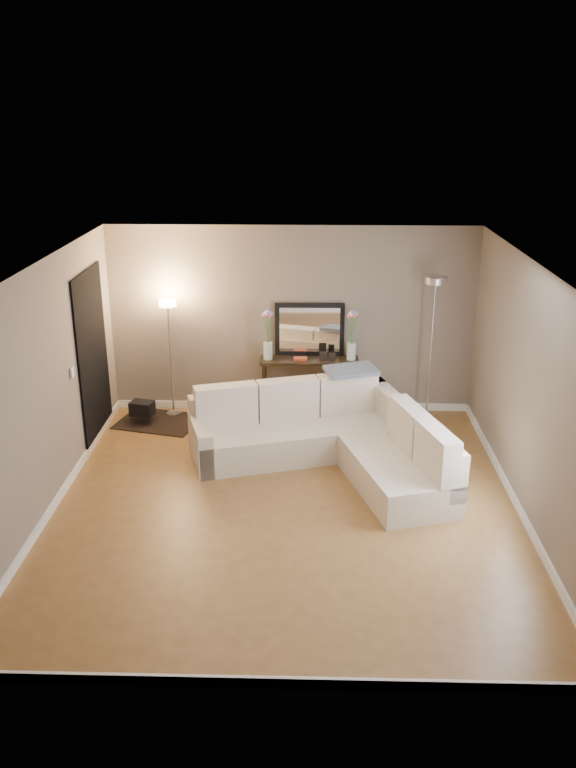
{
  "coord_description": "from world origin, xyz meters",
  "views": [
    {
      "loc": [
        0.22,
        -7.15,
        4.07
      ],
      "look_at": [
        0.0,
        0.8,
        1.1
      ],
      "focal_mm": 35.0,
      "sensor_mm": 36.0,
      "label": 1
    }
  ],
  "objects_px": {
    "console_table": "(303,384)",
    "floor_lamp_lit": "(169,335)",
    "floor_lamp_unlit": "(433,321)",
    "sectional_sofa": "(331,438)"
  },
  "relations": [
    {
      "from": "sectional_sofa",
      "to": "floor_lamp_lit",
      "type": "height_order",
      "value": "floor_lamp_lit"
    },
    {
      "from": "console_table",
      "to": "floor_lamp_lit",
      "type": "xyz_separation_m",
      "value": [
        -1.81,
        -0.03,
        0.69
      ]
    },
    {
      "from": "console_table",
      "to": "sectional_sofa",
      "type": "bearing_deg",
      "value": -76.63
    },
    {
      "from": "console_table",
      "to": "floor_lamp_unlit",
      "type": "xyz_separation_m",
      "value": [
        1.7,
        -0.15,
        0.95
      ]
    },
    {
      "from": "floor_lamp_lit",
      "to": "console_table",
      "type": "bearing_deg",
      "value": 0.85
    },
    {
      "from": "floor_lamp_lit",
      "to": "floor_lamp_unlit",
      "type": "bearing_deg",
      "value": -2.04
    },
    {
      "from": "sectional_sofa",
      "to": "floor_lamp_lit",
      "type": "distance_m",
      "value": 2.75
    },
    {
      "from": "floor_lamp_lit",
      "to": "floor_lamp_unlit",
      "type": "distance_m",
      "value": 3.52
    },
    {
      "from": "console_table",
      "to": "floor_lamp_unlit",
      "type": "distance_m",
      "value": 1.96
    },
    {
      "from": "console_table",
      "to": "floor_lamp_lit",
      "type": "relative_size",
      "value": 0.82
    }
  ]
}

